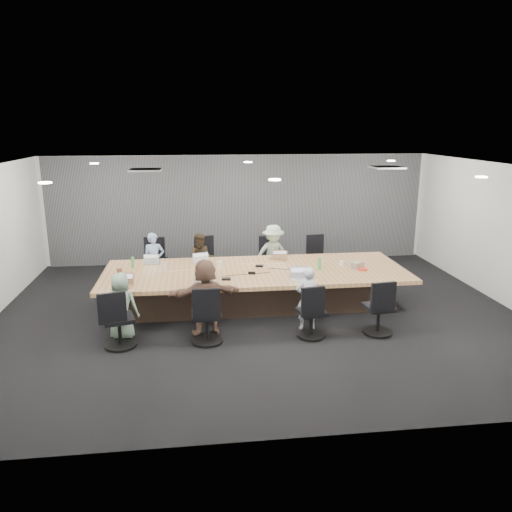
{
  "coord_description": "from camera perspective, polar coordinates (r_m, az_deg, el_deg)",
  "views": [
    {
      "loc": [
        -1.17,
        -8.99,
        3.54
      ],
      "look_at": [
        0.0,
        0.4,
        1.05
      ],
      "focal_mm": 35.0,
      "sensor_mm": 36.0,
      "label": 1
    }
  ],
  "objects": [
    {
      "name": "canvas_bag",
      "position": [
        10.25,
        11.53,
        -1.03
      ],
      "size": [
        0.29,
        0.27,
        0.13
      ],
      "primitive_type": "cube",
      "rotation": [
        0.0,
        0.0,
        0.63
      ],
      "color": "gray",
      "rests_on": "conference_table"
    },
    {
      "name": "person_1",
      "position": [
        11.23,
        -6.23,
        -0.46
      ],
      "size": [
        0.61,
        0.48,
        1.22
      ],
      "primitive_type": "imported",
      "rotation": [
        0.0,
        0.0,
        6.26
      ],
      "color": "#35291B",
      "rests_on": "ground"
    },
    {
      "name": "ceiling",
      "position": [
        9.09,
        0.32,
        10.08
      ],
      "size": [
        10.0,
        8.0,
        0.0
      ],
      "primitive_type": "cube",
      "color": "white",
      "rests_on": "wall_back"
    },
    {
      "name": "mic_left",
      "position": [
        9.33,
        -3.42,
        -2.63
      ],
      "size": [
        0.18,
        0.13,
        0.03
      ],
      "primitive_type": "cube",
      "rotation": [
        0.0,
        0.0,
        -0.12
      ],
      "color": "black",
      "rests_on": "conference_table"
    },
    {
      "name": "laptop_6",
      "position": [
        9.33,
        5.16,
        -2.73
      ],
      "size": [
        0.35,
        0.25,
        0.02
      ],
      "primitive_type": "cube",
      "rotation": [
        0.0,
        0.0,
        -0.07
      ],
      "color": "#B2B2B7",
      "rests_on": "conference_table"
    },
    {
      "name": "bottle_green_right",
      "position": [
        10.01,
        7.25,
        -0.89
      ],
      "size": [
        0.07,
        0.07,
        0.25
      ],
      "primitive_type": "cylinder",
      "rotation": [
        0.0,
        0.0,
        -0.07
      ],
      "color": "#469D48",
      "rests_on": "conference_table"
    },
    {
      "name": "mic_right",
      "position": [
        10.17,
        0.39,
        -1.15
      ],
      "size": [
        0.17,
        0.14,
        0.03
      ],
      "primitive_type": "cube",
      "rotation": [
        0.0,
        0.0,
        -0.33
      ],
      "color": "black",
      "rests_on": "conference_table"
    },
    {
      "name": "stapler",
      "position": [
        9.65,
        -0.48,
        -1.95
      ],
      "size": [
        0.15,
        0.06,
        0.05
      ],
      "primitive_type": "cube",
      "rotation": [
        0.0,
        0.0,
        -0.21
      ],
      "color": "black",
      "rests_on": "conference_table"
    },
    {
      "name": "wall_right",
      "position": [
        11.11,
        26.84,
        2.03
      ],
      "size": [
        0.0,
        8.0,
        2.8
      ],
      "primitive_type": "cube",
      "rotation": [
        1.57,
        0.0,
        -1.57
      ],
      "color": "silver",
      "rests_on": "ground"
    },
    {
      "name": "person_4",
      "position": [
        8.75,
        -15.14,
        -5.54
      ],
      "size": [
        0.64,
        0.49,
        1.16
      ],
      "primitive_type": "imported",
      "rotation": [
        0.0,
        0.0,
        2.92
      ],
      "color": "gray",
      "rests_on": "ground"
    },
    {
      "name": "person_5",
      "position": [
        8.63,
        -5.78,
        -4.7
      ],
      "size": [
        1.3,
        0.59,
        1.36
      ],
      "primitive_type": "imported",
      "rotation": [
        0.0,
        0.0,
        3.3
      ],
      "color": "brown",
      "rests_on": "ground"
    },
    {
      "name": "chair_3",
      "position": [
        11.95,
        6.77,
        -0.58
      ],
      "size": [
        0.63,
        0.63,
        0.8
      ],
      "primitive_type": null,
      "rotation": [
        0.0,
        0.0,
        3.32
      ],
      "color": "black",
      "rests_on": "ground"
    },
    {
      "name": "laptop_4",
      "position": [
        9.21,
        -14.76,
        -3.39
      ],
      "size": [
        0.31,
        0.22,
        0.02
      ],
      "primitive_type": "cube",
      "rotation": [
        0.0,
        0.0,
        -0.03
      ],
      "color": "#8C6647",
      "rests_on": "conference_table"
    },
    {
      "name": "curtain",
      "position": [
        13.14,
        -1.9,
        5.36
      ],
      "size": [
        9.8,
        0.04,
        2.8
      ],
      "primitive_type": "cube",
      "color": "#5C5C60",
      "rests_on": "ground"
    },
    {
      "name": "chair_0",
      "position": [
        11.65,
        -11.39,
        -1.01
      ],
      "size": [
        0.65,
        0.65,
        0.87
      ],
      "primitive_type": null,
      "rotation": [
        0.0,
        0.0,
        3.04
      ],
      "color": "black",
      "rests_on": "ground"
    },
    {
      "name": "chair_2",
      "position": [
        11.75,
        1.69,
        -0.79
      ],
      "size": [
        0.62,
        0.62,
        0.79
      ],
      "primitive_type": null,
      "rotation": [
        0.0,
        0.0,
        2.96
      ],
      "color": "black",
      "rests_on": "ground"
    },
    {
      "name": "person_6",
      "position": [
        8.87,
        5.88,
        -4.85
      ],
      "size": [
        0.43,
        0.29,
        1.15
      ],
      "primitive_type": "imported",
      "rotation": [
        0.0,
        0.0,
        3.18
      ],
      "color": "silver",
      "rests_on": "ground"
    },
    {
      "name": "chair_6",
      "position": [
        8.62,
        6.36,
        -6.86
      ],
      "size": [
        0.59,
        0.59,
        0.75
      ],
      "primitive_type": null,
      "rotation": [
        0.0,
        0.0,
        0.17
      ],
      "color": "black",
      "rests_on": "ground"
    },
    {
      "name": "conference_table",
      "position": [
        10.06,
        -0.07,
        -3.43
      ],
      "size": [
        6.0,
        2.2,
        0.74
      ],
      "color": "#3A2A20",
      "rests_on": "ground"
    },
    {
      "name": "floor",
      "position": [
        9.73,
        0.29,
        -6.59
      ],
      "size": [
        10.0,
        8.0,
        0.0
      ],
      "primitive_type": "cube",
      "color": "black",
      "rests_on": "ground"
    },
    {
      "name": "laptop_5",
      "position": [
        9.13,
        -5.88,
        -3.14
      ],
      "size": [
        0.35,
        0.25,
        0.02
      ],
      "primitive_type": "cube",
      "rotation": [
        0.0,
        0.0,
        -0.07
      ],
      "color": "#B2B2B7",
      "rests_on": "conference_table"
    },
    {
      "name": "cup_white_far",
      "position": [
        10.2,
        -4.19,
        -0.91
      ],
      "size": [
        0.1,
        0.1,
        0.11
      ],
      "primitive_type": "cylinder",
      "rotation": [
        0.0,
        0.0,
        0.24
      ],
      "color": "white",
      "rests_on": "conference_table"
    },
    {
      "name": "bottle_green_left",
      "position": [
        10.38,
        -13.92,
        -0.71
      ],
      "size": [
        0.07,
        0.07,
        0.22
      ],
      "primitive_type": "cylinder",
      "rotation": [
        0.0,
        0.0,
        0.12
      ],
      "color": "#469D48",
      "rests_on": "conference_table"
    },
    {
      "name": "snack_packet",
      "position": [
        10.15,
        12.06,
        -1.48
      ],
      "size": [
        0.22,
        0.17,
        0.04
      ],
      "primitive_type": "cube",
      "rotation": [
        0.0,
        0.0,
        -0.26
      ],
      "color": "red",
      "rests_on": "conference_table"
    },
    {
      "name": "laptop_1",
      "position": [
        10.66,
        -6.2,
        -0.52
      ],
      "size": [
        0.36,
        0.27,
        0.02
      ],
      "primitive_type": "cube",
      "rotation": [
        0.0,
        0.0,
        3.3
      ],
      "color": "#B2B2B7",
      "rests_on": "conference_table"
    },
    {
      "name": "bottle_clear",
      "position": [
        9.9,
        -10.39,
        -1.3
      ],
      "size": [
        0.08,
        0.08,
        0.21
      ],
      "primitive_type": "cylinder",
      "rotation": [
        0.0,
        0.0,
        0.23
      ],
      "color": "silver",
      "rests_on": "conference_table"
    },
    {
      "name": "chair_5",
      "position": [
        8.39,
        -5.67,
        -7.2
      ],
      "size": [
        0.56,
        0.56,
        0.83
      ],
      "primitive_type": null,
      "rotation": [
        0.0,
        0.0,
        0.01
      ],
      "color": "black",
      "rests_on": "ground"
    },
    {
      "name": "laptop_0",
      "position": [
        10.7,
        -11.81,
        -0.69
      ],
      "size": [
        0.31,
        0.22,
        0.02
      ],
      "primitive_type": "cube",
      "rotation": [
        0.0,
        0.0,
        3.12
      ],
      "color": "#B2B2B7",
      "rests_on": "conference_table"
    },
    {
      "name": "person_0",
      "position": [
        11.26,
        -11.56,
        -0.56
      ],
      "size": [
        0.49,
        0.35,
        1.25
      ],
      "primitive_type": "imported",
      "rotation": [
        0.0,
        0.0,
        6.41
      ],
      "color": "#88A0CA",
      "rests_on": "ground"
    },
    {
      "name": "mug_brown",
      "position": [
        9.98,
        -15.36,
        -1.72
      ],
      "size": [
        0.11,
        0.11,
        0.12
      ],
      "primitive_type": "cylinder",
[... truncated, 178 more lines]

